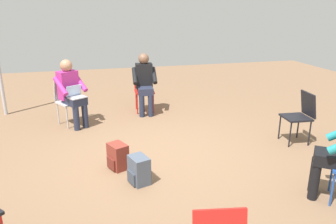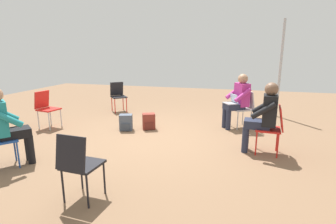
{
  "view_description": "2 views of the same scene",
  "coord_description": "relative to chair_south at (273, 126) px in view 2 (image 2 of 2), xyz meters",
  "views": [
    {
      "loc": [
        0.94,
        4.42,
        2.18
      ],
      "look_at": [
        -0.21,
        -0.1,
        0.64
      ],
      "focal_mm": 35.0,
      "sensor_mm": 36.0,
      "label": 1
    },
    {
      "loc": [
        -4.82,
        -1.66,
        1.76
      ],
      "look_at": [
        -0.1,
        -0.38,
        0.6
      ],
      "focal_mm": 28.0,
      "sensor_mm": 36.0,
      "label": 2
    }
  ],
  "objects": [
    {
      "name": "person_in_black",
      "position": [
        0.01,
        0.17,
        0.2
      ],
      "size": [
        0.52,
        0.54,
        1.24
      ],
      "rotation": [
        0.0,
        0.0,
        -0.08
      ],
      "color": "#23283D",
      "rests_on": "ground"
    },
    {
      "name": "person_with_laptop",
      "position": [
        1.46,
        0.6,
        0.2
      ],
      "size": [
        0.62,
        0.64,
        1.24
      ],
      "rotation": [
        0.0,
        0.0,
        0.54
      ],
      "color": "#23283D",
      "rests_on": "ground"
    },
    {
      "name": "tent_pole_far",
      "position": [
        2.85,
        -0.42,
        0.77
      ],
      "size": [
        0.07,
        0.07,
        2.53
      ],
      "primitive_type": "cylinder",
      "color": "#B2B2B7",
      "rests_on": "ground"
    },
    {
      "name": "chair_southeast",
      "position": [
        1.55,
        0.46,
        0.0
      ],
      "size": [
        0.56,
        0.58,
        0.85
      ],
      "rotation": [
        0.0,
        0.0,
        0.54
      ],
      "color": "#B7B7BC",
      "rests_on": "ground"
    },
    {
      "name": "backpack_near_laptop_user",
      "position": [
        0.61,
        2.99,
        -0.34
      ],
      "size": [
        0.3,
        0.33,
        0.36
      ],
      "rotation": [
        0.0,
        0.0,
        1.88
      ],
      "color": "#475160",
      "rests_on": "ground"
    },
    {
      "name": "person_in_teal",
      "position": [
        -1.57,
        3.95,
        0.2
      ],
      "size": [
        0.63,
        0.63,
        1.24
      ],
      "rotation": [
        0.0,
        0.0,
        -2.23
      ],
      "color": "black",
      "rests_on": "ground"
    },
    {
      "name": "backpack_by_empty_chair",
      "position": [
        0.83,
        2.53,
        -0.34
      ],
      "size": [
        0.31,
        0.34,
        0.36
      ],
      "rotation": [
        0.0,
        0.0,
        5.14
      ],
      "color": "maroon",
      "rests_on": "ground"
    },
    {
      "name": "chair_west",
      "position": [
        -2.16,
        2.33,
        0.0
      ],
      "size": [
        0.46,
        0.43,
        0.85
      ],
      "rotation": [
        0.0,
        0.0,
        -1.65
      ],
      "color": "black",
      "rests_on": "ground"
    },
    {
      "name": "ground_plane",
      "position": [
        0.23,
        2.26,
        -0.5
      ],
      "size": [
        14.71,
        14.71,
        0.0
      ],
      "primitive_type": "plane",
      "color": "brown"
    },
    {
      "name": "chair_northeast",
      "position": [
        2.29,
        3.98,
        0.0
      ],
      "size": [
        0.59,
        0.58,
        0.85
      ],
      "rotation": [
        0.0,
        0.0,
        2.29
      ],
      "color": "black",
      "rests_on": "ground"
    },
    {
      "name": "chair_south",
      "position": [
        0.0,
        0.0,
        0.0
      ],
      "size": [
        0.43,
        0.47,
        0.85
      ],
      "rotation": [
        0.0,
        0.0,
        -0.08
      ],
      "color": "red",
      "rests_on": "ground"
    },
    {
      "name": "chair_north",
      "position": [
        0.34,
        4.83,
        0.0
      ],
      "size": [
        0.46,
        0.5,
        0.85
      ],
      "rotation": [
        0.0,
        0.0,
        2.98
      ],
      "color": "red",
      "rests_on": "ground"
    }
  ]
}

